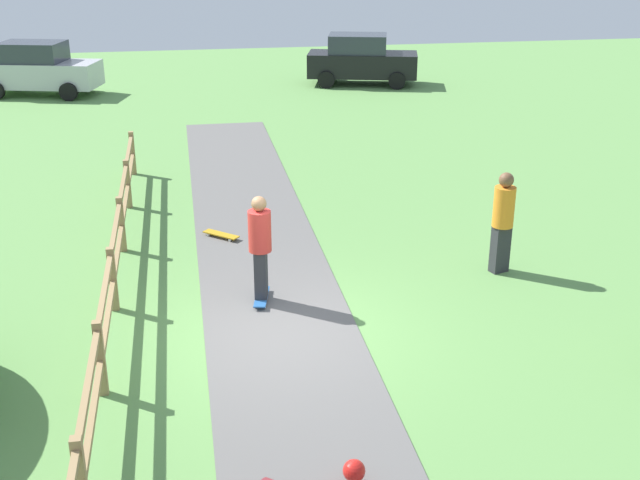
{
  "coord_description": "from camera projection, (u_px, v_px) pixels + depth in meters",
  "views": [
    {
      "loc": [
        -1.32,
        -10.95,
        5.97
      ],
      "look_at": [
        0.83,
        1.29,
        1.0
      ],
      "focal_mm": 44.85,
      "sensor_mm": 36.0,
      "label": 1
    }
  ],
  "objects": [
    {
      "name": "bystander_orange",
      "position": [
        503.0,
        217.0,
        14.26
      ],
      "size": [
        0.48,
        0.48,
        1.88
      ],
      "color": "#2D2D33",
      "rests_on": "ground_plane"
    },
    {
      "name": "wooden_fence",
      "position": [
        106.0,
        308.0,
        11.78
      ],
      "size": [
        0.12,
        18.12,
        1.1
      ],
      "color": "#997A51",
      "rests_on": "ground_plane"
    },
    {
      "name": "parked_car_silver",
      "position": [
        38.0,
        69.0,
        29.1
      ],
      "size": [
        4.5,
        2.79,
        1.92
      ],
      "color": "#B7B7BC",
      "rests_on": "ground_plane"
    },
    {
      "name": "skateboard_loose",
      "position": [
        221.0,
        234.0,
        16.12
      ],
      "size": [
        0.73,
        0.68,
        0.08
      ],
      "color": "#BF8C19",
      "rests_on": "asphalt_path"
    },
    {
      "name": "parked_car_black",
      "position": [
        361.0,
        60.0,
        31.04
      ],
      "size": [
        4.5,
        2.79,
        1.92
      ],
      "color": "black",
      "rests_on": "ground_plane"
    },
    {
      "name": "skater_riding",
      "position": [
        260.0,
        244.0,
        13.08
      ],
      "size": [
        0.45,
        0.82,
        1.85
      ],
      "color": "#265999",
      "rests_on": "asphalt_path"
    },
    {
      "name": "asphalt_path",
      "position": [
        282.0,
        332.0,
        12.44
      ],
      "size": [
        2.4,
        28.0,
        0.02
      ],
      "primitive_type": "cube",
      "color": "#605E5B",
      "rests_on": "ground_plane"
    },
    {
      "name": "ground_plane",
      "position": [
        282.0,
        333.0,
        12.45
      ],
      "size": [
        60.0,
        60.0,
        0.0
      ],
      "primitive_type": "plane",
      "color": "#60934C"
    }
  ]
}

